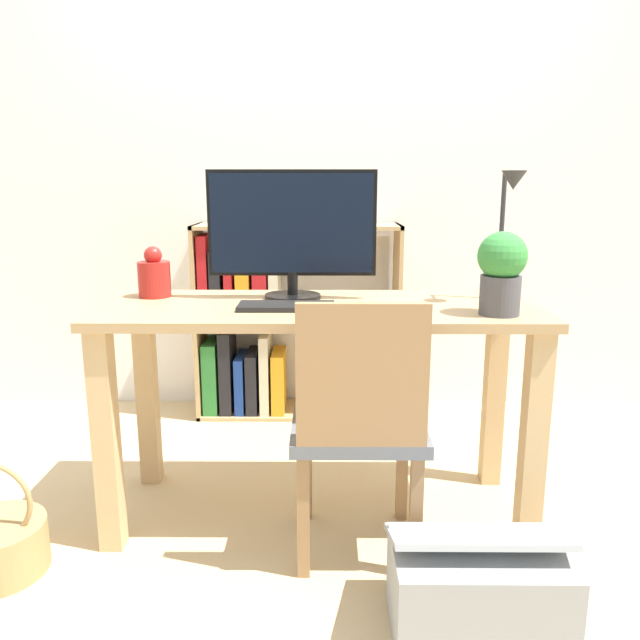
% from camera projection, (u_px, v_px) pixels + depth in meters
% --- Properties ---
extents(ground_plane, '(10.00, 10.00, 0.00)m').
position_uv_depth(ground_plane, '(320.00, 510.00, 2.20)').
color(ground_plane, '#CCB284').
extents(wall_back, '(8.00, 0.05, 2.60)m').
position_uv_depth(wall_back, '(322.00, 146.00, 3.03)').
color(wall_back, white).
rests_on(wall_back, ground_plane).
extents(desk, '(1.42, 0.56, 0.74)m').
position_uv_depth(desk, '(320.00, 349.00, 2.07)').
color(desk, tan).
rests_on(desk, ground_plane).
extents(monitor, '(0.57, 0.19, 0.43)m').
position_uv_depth(monitor, '(292.00, 228.00, 2.09)').
color(monitor, black).
rests_on(monitor, desk).
extents(keyboard, '(0.30, 0.13, 0.02)m').
position_uv_depth(keyboard, '(286.00, 306.00, 1.97)').
color(keyboard, black).
rests_on(keyboard, desk).
extents(vase, '(0.11, 0.11, 0.18)m').
position_uv_depth(vase, '(154.00, 276.00, 2.16)').
color(vase, '#B2231E').
rests_on(vase, desk).
extents(desk_lamp, '(0.10, 0.19, 0.43)m').
position_uv_depth(desk_lamp, '(507.00, 223.00, 2.03)').
color(desk_lamp, '#2D2D33').
rests_on(desk_lamp, desk).
extents(potted_plant, '(0.15, 0.15, 0.25)m').
position_uv_depth(potted_plant, '(502.00, 270.00, 1.86)').
color(potted_plant, '#4C4C51').
rests_on(potted_plant, desk).
extents(chair, '(0.40, 0.40, 0.82)m').
position_uv_depth(chair, '(359.00, 421.00, 1.84)').
color(chair, slate).
rests_on(chair, ground_plane).
extents(bookshelf, '(0.98, 0.28, 0.93)m').
position_uv_depth(bookshelf, '(260.00, 329.00, 3.05)').
color(bookshelf, tan).
rests_on(bookshelf, ground_plane).
extents(storage_box, '(0.44, 0.32, 0.30)m').
position_uv_depth(storage_box, '(478.00, 589.00, 1.58)').
color(storage_box, '#999EA3').
rests_on(storage_box, ground_plane).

